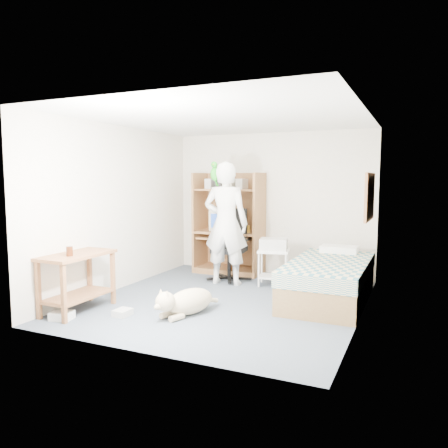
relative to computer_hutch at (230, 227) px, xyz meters
The scene contains 21 objects.
floor 2.05m from the computer_hutch, 68.06° to the right, with size 4.00×4.00×0.00m, color #45505E.
wall_back 0.86m from the computer_hutch, 20.54° to the left, with size 3.60×0.02×2.50m, color silver.
wall_right 3.07m from the computer_hutch, 34.80° to the right, with size 0.02×4.00×2.50m, color silver.
wall_left 2.10m from the computer_hutch, 122.33° to the right, with size 0.02×4.00×2.50m, color silver.
ceiling 2.52m from the computer_hutch, 68.06° to the right, with size 3.60×4.00×0.02m, color white.
computer_hutch is the anchor object (origin of this frame).
bed 2.35m from the computer_hutch, 29.29° to the right, with size 1.02×2.02×0.66m.
side_desk 3.08m from the computer_hutch, 106.14° to the right, with size 0.50×1.00×0.75m.
corkboard 2.69m from the computer_hutch, 18.72° to the right, with size 0.04×0.94×0.66m.
office_chair 0.69m from the computer_hutch, 65.52° to the right, with size 0.67×0.67×1.18m.
person 0.89m from the computer_hutch, 70.63° to the right, with size 0.72×0.47×1.96m, color white.
parrot 1.27m from the computer_hutch, 83.65° to the right, with size 0.14×0.25×0.40m.
dog 2.64m from the computer_hutch, 78.84° to the right, with size 0.55×1.01×0.39m.
printer_cart 1.27m from the computer_hutch, 30.90° to the right, with size 0.55×0.47×0.57m.
printer 1.20m from the computer_hutch, 30.90° to the right, with size 0.42×0.32×0.18m, color #B5B5B0.
crt_monitor 0.20m from the computer_hutch, behind, with size 0.43×0.45×0.36m.
keyboard 0.22m from the computer_hutch, 104.13° to the right, with size 0.45×0.16×0.03m, color beige.
pencil_cup 0.39m from the computer_hutch, 12.92° to the right, with size 0.08×0.08×0.12m, color gold.
drink_glass 3.21m from the computer_hutch, 104.42° to the right, with size 0.08×0.08×0.12m, color #3F1A0A.
floor_box_a 3.47m from the computer_hutch, 103.44° to the right, with size 0.25×0.20×0.10m, color silver.
floor_box_b 2.98m from the computer_hutch, 94.17° to the right, with size 0.18×0.22×0.08m, color #B2B2AD.
Camera 1 is at (2.41, -5.43, 1.70)m, focal length 35.00 mm.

